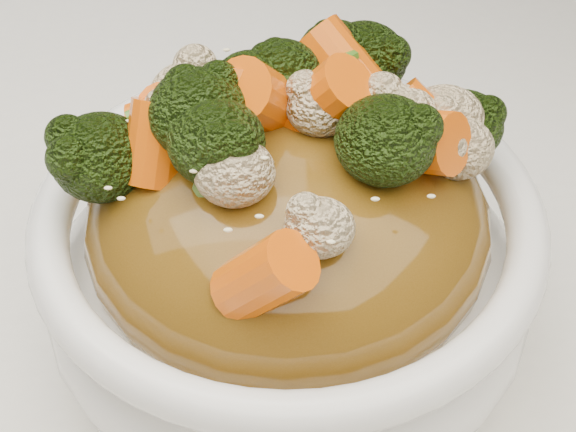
# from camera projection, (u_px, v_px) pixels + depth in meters

# --- Properties ---
(tablecloth) EXTENTS (1.20, 0.80, 0.04)m
(tablecloth) POSITION_uv_depth(u_px,v_px,m) (158.00, 420.00, 0.40)
(tablecloth) COLOR white
(tablecloth) RESTS_ON dining_table
(bowl) EXTENTS (0.25, 0.25, 0.08)m
(bowl) POSITION_uv_depth(u_px,v_px,m) (288.00, 268.00, 0.38)
(bowl) COLOR white
(bowl) RESTS_ON tablecloth
(sauce_base) EXTENTS (0.20, 0.20, 0.09)m
(sauce_base) POSITION_uv_depth(u_px,v_px,m) (288.00, 221.00, 0.36)
(sauce_base) COLOR brown
(sauce_base) RESTS_ON bowl
(carrots) EXTENTS (0.20, 0.20, 0.05)m
(carrots) POSITION_uv_depth(u_px,v_px,m) (288.00, 102.00, 0.32)
(carrots) COLOR #ED5E07
(carrots) RESTS_ON sauce_base
(broccoli) EXTENTS (0.20, 0.20, 0.04)m
(broccoli) POSITION_uv_depth(u_px,v_px,m) (288.00, 104.00, 0.32)
(broccoli) COLOR black
(broccoli) RESTS_ON sauce_base
(cauliflower) EXTENTS (0.20, 0.20, 0.03)m
(cauliflower) POSITION_uv_depth(u_px,v_px,m) (288.00, 109.00, 0.32)
(cauliflower) COLOR beige
(cauliflower) RESTS_ON sauce_base
(scallions) EXTENTS (0.15, 0.15, 0.02)m
(scallions) POSITION_uv_depth(u_px,v_px,m) (288.00, 100.00, 0.32)
(scallions) COLOR #46871F
(scallions) RESTS_ON sauce_base
(sesame_seeds) EXTENTS (0.18, 0.18, 0.01)m
(sesame_seeds) POSITION_uv_depth(u_px,v_px,m) (288.00, 100.00, 0.32)
(sesame_seeds) COLOR #F6E6AF
(sesame_seeds) RESTS_ON sauce_base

